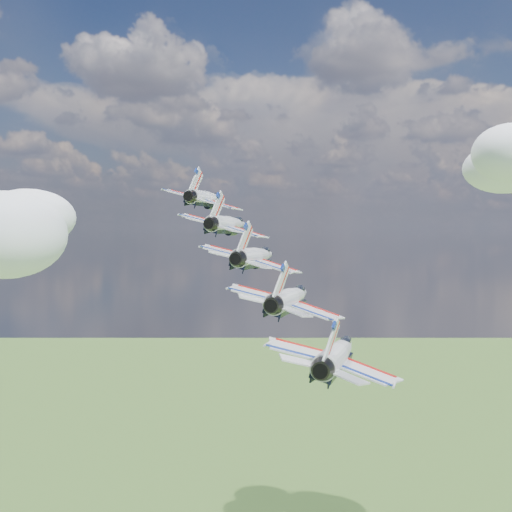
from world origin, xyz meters
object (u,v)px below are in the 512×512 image
at_px(jet_0, 208,198).
at_px(jet_4, 337,353).
at_px(jet_2, 256,256).
at_px(jet_3, 291,298).
at_px(jet_1, 229,224).

distance_m(jet_0, jet_4, 47.09).
height_order(jet_0, jet_2, jet_0).
bearing_deg(jet_3, jet_4, -56.09).
height_order(jet_1, jet_2, jet_1).
distance_m(jet_2, jet_3, 11.77).
bearing_deg(jet_2, jet_1, 123.91).
relative_size(jet_0, jet_1, 1.00).
distance_m(jet_0, jet_3, 35.32).
height_order(jet_2, jet_3, jet_2).
relative_size(jet_1, jet_4, 1.00).
relative_size(jet_2, jet_4, 1.00).
xyz_separation_m(jet_2, jet_4, (14.10, -17.33, -7.44)).
xyz_separation_m(jet_1, jet_4, (21.15, -25.99, -11.17)).
height_order(jet_1, jet_4, jet_1).
height_order(jet_0, jet_3, jet_0).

